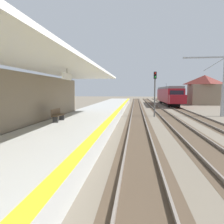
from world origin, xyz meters
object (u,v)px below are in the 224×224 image
at_px(catenary_pylon_far_side, 221,86).
at_px(distant_trackside_house, 204,89).
at_px(approaching_train, 169,95).
at_px(platform_bench, 58,115).
at_px(rail_signal_post, 155,89).

bearing_deg(catenary_pylon_far_side, distant_trackside_house, 77.29).
xyz_separation_m(approaching_train, platform_bench, (-12.44, -31.60, -0.80)).
relative_size(rail_signal_post, distant_trackside_house, 0.79).
xyz_separation_m(rail_signal_post, distant_trackside_house, (12.55, 22.46, 0.14)).
bearing_deg(rail_signal_post, catenary_pylon_far_side, 9.66).
distance_m(rail_signal_post, catenary_pylon_far_side, 7.91).
bearing_deg(distant_trackside_house, approaching_train, -169.68).
xyz_separation_m(approaching_train, catenary_pylon_far_side, (2.92, -19.74, 1.43)).
relative_size(catenary_pylon_far_side, distant_trackside_house, 1.14).
xyz_separation_m(platform_bench, distant_trackside_house, (20.13, 33.00, 1.96)).
height_order(rail_signal_post, catenary_pylon_far_side, catenary_pylon_far_side).
bearing_deg(distant_trackside_house, catenary_pylon_far_side, -102.71).
distance_m(catenary_pylon_far_side, distant_trackside_house, 21.67).
xyz_separation_m(catenary_pylon_far_side, distant_trackside_house, (4.77, 21.14, -0.27)).
distance_m(approaching_train, rail_signal_post, 21.64).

